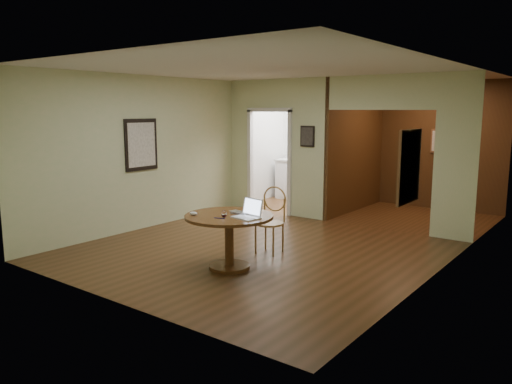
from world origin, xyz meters
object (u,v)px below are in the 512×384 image
Objects in this scene: chair at (271,216)px; open_laptop at (249,213)px; dining_table at (229,229)px; closed_laptop at (237,213)px.

open_laptop is (0.31, -0.95, 0.25)m from chair.
chair reaches higher than dining_table.
chair is at bearing 117.75° from open_laptop.
closed_laptop reaches higher than dining_table.
dining_table is 1.19× the size of chair.
chair is 2.63× the size of open_laptop.
dining_table is at bearing -162.85° from open_laptop.
open_laptop is at bearing -77.92° from chair.
open_laptop is at bearing 7.70° from dining_table.
dining_table is 3.68× the size of closed_laptop.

